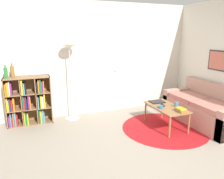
# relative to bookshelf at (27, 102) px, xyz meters

# --- Properties ---
(ground_plane) EXTENTS (14.00, 14.00, 0.00)m
(ground_plane) POSITION_rel_bookshelf_xyz_m (1.71, -2.42, -0.49)
(ground_plane) COLOR gray
(wall_back) EXTENTS (7.52, 0.11, 2.60)m
(wall_back) POSITION_rel_bookshelf_xyz_m (1.71, 0.22, 0.80)
(wall_back) COLOR silver
(wall_back) RESTS_ON ground_plane
(wall_right) EXTENTS (0.08, 5.61, 2.60)m
(wall_right) POSITION_rel_bookshelf_xyz_m (3.99, -1.11, 0.81)
(wall_right) COLOR silver
(wall_right) RESTS_ON ground_plane
(rug) EXTENTS (1.74, 1.74, 0.01)m
(rug) POSITION_rel_bookshelf_xyz_m (2.59, -1.26, -0.49)
(rug) COLOR #B2191E
(rug) RESTS_ON ground_plane
(bookshelf) EXTENTS (0.91, 0.34, 1.02)m
(bookshelf) POSITION_rel_bookshelf_xyz_m (0.00, 0.00, 0.00)
(bookshelf) COLOR #936B47
(bookshelf) RESTS_ON ground_plane
(floor_lamp) EXTENTS (0.32, 0.32, 1.67)m
(floor_lamp) POSITION_rel_bookshelf_xyz_m (0.93, -0.05, 0.88)
(floor_lamp) COLOR #B7B7BC
(floor_lamp) RESTS_ON ground_plane
(couch) EXTENTS (0.82, 1.81, 0.84)m
(couch) POSITION_rel_bookshelf_xyz_m (3.60, -1.27, -0.20)
(couch) COLOR tan
(couch) RESTS_ON ground_plane
(coffee_table) EXTENTS (0.52, 0.99, 0.44)m
(coffee_table) POSITION_rel_bookshelf_xyz_m (2.65, -1.19, -0.10)
(coffee_table) COLOR #996B42
(coffee_table) RESTS_ON ground_plane
(laptop) EXTENTS (0.31, 0.24, 0.02)m
(laptop) POSITION_rel_bookshelf_xyz_m (2.63, -0.86, -0.04)
(laptop) COLOR black
(laptop) RESTS_ON coffee_table
(bowl) EXTENTS (0.11, 0.11, 0.05)m
(bowl) POSITION_rel_bookshelf_xyz_m (2.48, -1.24, -0.02)
(bowl) COLOR teal
(bowl) RESTS_ON coffee_table
(book_stack_on_table) EXTENTS (0.15, 0.20, 0.08)m
(book_stack_on_table) POSITION_rel_bookshelf_xyz_m (2.72, -1.56, -0.01)
(book_stack_on_table) COLOR teal
(book_stack_on_table) RESTS_ON coffee_table
(cup) EXTENTS (0.08, 0.08, 0.09)m
(cup) POSITION_rel_bookshelf_xyz_m (2.83, -1.28, -0.00)
(cup) COLOR teal
(cup) RESTS_ON coffee_table
(remote) EXTENTS (0.09, 0.17, 0.02)m
(remote) POSITION_rel_bookshelf_xyz_m (2.62, -1.11, -0.04)
(remote) COLOR black
(remote) RESTS_ON coffee_table
(bottle_left) EXTENTS (0.07, 0.07, 0.27)m
(bottle_left) POSITION_rel_bookshelf_xyz_m (-0.34, -0.01, 0.64)
(bottle_left) COLOR #2D8438
(bottle_left) RESTS_ON bookshelf
(bottle_middle) EXTENTS (0.08, 0.08, 0.29)m
(bottle_middle) POSITION_rel_bookshelf_xyz_m (-0.22, 0.01, 0.65)
(bottle_middle) COLOR olive
(bottle_middle) RESTS_ON bookshelf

